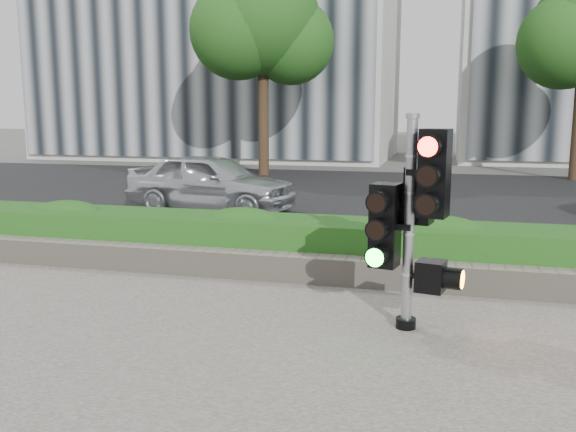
# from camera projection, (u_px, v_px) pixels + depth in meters

# --- Properties ---
(ground) EXTENTS (120.00, 120.00, 0.00)m
(ground) POSITION_uv_depth(u_px,v_px,m) (277.00, 337.00, 5.94)
(ground) COLOR #51514C
(ground) RESTS_ON ground
(road) EXTENTS (60.00, 13.00, 0.02)m
(road) POSITION_uv_depth(u_px,v_px,m) (382.00, 197.00, 15.48)
(road) COLOR black
(road) RESTS_ON ground
(curb) EXTENTS (60.00, 0.25, 0.12)m
(curb) POSITION_uv_depth(u_px,v_px,m) (335.00, 257.00, 8.93)
(curb) COLOR gray
(curb) RESTS_ON ground
(stone_wall) EXTENTS (12.00, 0.32, 0.34)m
(stone_wall) POSITION_uv_depth(u_px,v_px,m) (317.00, 269.00, 7.72)
(stone_wall) COLOR gray
(stone_wall) RESTS_ON sidewalk
(hedge) EXTENTS (12.00, 1.00, 0.68)m
(hedge) POSITION_uv_depth(u_px,v_px,m) (327.00, 245.00, 8.31)
(hedge) COLOR #3A912C
(hedge) RESTS_ON sidewalk
(tree_left) EXTENTS (4.61, 4.03, 7.34)m
(tree_left) POSITION_uv_depth(u_px,v_px,m) (263.00, 23.00, 20.08)
(tree_left) COLOR black
(tree_left) RESTS_ON ground
(traffic_signal) EXTENTS (0.77, 0.61, 2.13)m
(traffic_signal) POSITION_uv_depth(u_px,v_px,m) (413.00, 212.00, 5.93)
(traffic_signal) COLOR black
(traffic_signal) RESTS_ON sidewalk
(car_silver) EXTENTS (3.90, 2.01, 1.27)m
(car_silver) POSITION_uv_depth(u_px,v_px,m) (211.00, 182.00, 13.22)
(car_silver) COLOR silver
(car_silver) RESTS_ON road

